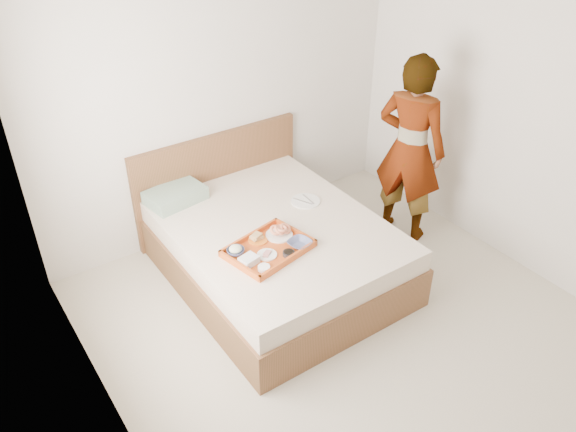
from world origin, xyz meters
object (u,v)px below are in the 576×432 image
Objects in this scene: bed at (276,251)px; dinner_plate at (306,201)px; tray at (269,248)px; person at (410,150)px.

bed is 0.51m from dinner_plate.
tray is (-0.24, -0.26, 0.29)m from bed.
tray is 0.77m from dinner_plate.
person is at bearing -14.67° from dinner_plate.
bed is 7.94× the size of dinner_plate.
bed is at bearing 63.36° from person.
tray is 2.44× the size of dinner_plate.
tray is at bearing 73.49° from person.
person reaches higher than bed.
dinner_plate is at bearing 20.13° from bed.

